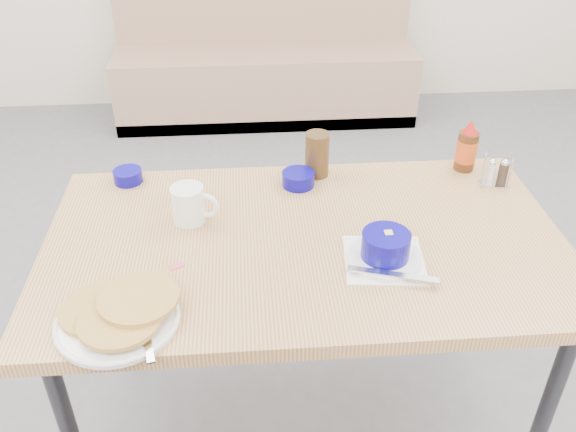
{
  "coord_description": "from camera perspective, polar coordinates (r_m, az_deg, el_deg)",
  "views": [
    {
      "loc": [
        -0.15,
        -1.07,
        1.72
      ],
      "look_at": [
        -0.05,
        0.27,
        0.82
      ],
      "focal_mm": 38.0,
      "sensor_mm": 36.0,
      "label": 1
    }
  ],
  "objects": [
    {
      "name": "coffee_mug",
      "position": [
        1.71,
        -9.18,
        1.13
      ],
      "size": [
        0.13,
        0.09,
        0.1
      ],
      "rotation": [
        0.0,
        0.0,
        -0.25
      ],
      "color": "white",
      "rests_on": "dining_table"
    },
    {
      "name": "creamer_bowl",
      "position": [
        1.95,
        -14.75,
        3.63
      ],
      "size": [
        0.09,
        0.09,
        0.04
      ],
      "rotation": [
        0.0,
        0.0,
        0.27
      ],
      "color": "#0A057B",
      "rests_on": "dining_table"
    },
    {
      "name": "pancake_plate",
      "position": [
        1.43,
        -15.56,
        -8.88
      ],
      "size": [
        0.28,
        0.28,
        0.05
      ],
      "rotation": [
        0.0,
        0.0,
        -0.09
      ],
      "color": "white",
      "rests_on": "dining_table"
    },
    {
      "name": "condiment_caddy",
      "position": [
        1.97,
        18.9,
        3.74
      ],
      "size": [
        0.09,
        0.06,
        0.1
      ],
      "rotation": [
        0.0,
        0.0,
        -0.11
      ],
      "color": "silver",
      "rests_on": "dining_table"
    },
    {
      "name": "syrup_bottle",
      "position": [
        2.01,
        16.39,
        6.11
      ],
      "size": [
        0.07,
        0.07,
        0.17
      ],
      "rotation": [
        0.0,
        0.0,
        -0.14
      ],
      "color": "#47230F",
      "rests_on": "dining_table"
    },
    {
      "name": "sugar_wrapper",
      "position": [
        1.57,
        -10.38,
        -4.6
      ],
      "size": [
        0.04,
        0.04,
        0.0
      ],
      "primitive_type": "cube",
      "rotation": [
        0.0,
        0.0,
        0.45
      ],
      "color": "#D54758",
      "rests_on": "dining_table"
    },
    {
      "name": "booth_bench",
      "position": [
        4.1,
        -2.16,
        14.26
      ],
      "size": [
        1.9,
        0.56,
        1.22
      ],
      "color": "#A17B62",
      "rests_on": "ground"
    },
    {
      "name": "amber_tumbler",
      "position": [
        1.9,
        2.74,
        5.77
      ],
      "size": [
        0.09,
        0.09,
        0.14
      ],
      "primitive_type": "cylinder",
      "rotation": [
        0.0,
        0.0,
        -0.15
      ],
      "color": "#3F2A14",
      "rests_on": "dining_table"
    },
    {
      "name": "grits_setting",
      "position": [
        1.56,
        9.09,
        -3.12
      ],
      "size": [
        0.22,
        0.23,
        0.09
      ],
      "rotation": [
        0.0,
        0.0,
        -0.1
      ],
      "color": "white",
      "rests_on": "dining_table"
    },
    {
      "name": "dining_table",
      "position": [
        1.68,
        1.6,
        -3.79
      ],
      "size": [
        1.4,
        0.8,
        0.76
      ],
      "color": "tan",
      "rests_on": "ground"
    },
    {
      "name": "butter_bowl",
      "position": [
        1.86,
        0.97,
        3.49
      ],
      "size": [
        0.1,
        0.1,
        0.04
      ],
      "rotation": [
        0.0,
        0.0,
        0.4
      ],
      "color": "#0A057B",
      "rests_on": "dining_table"
    }
  ]
}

